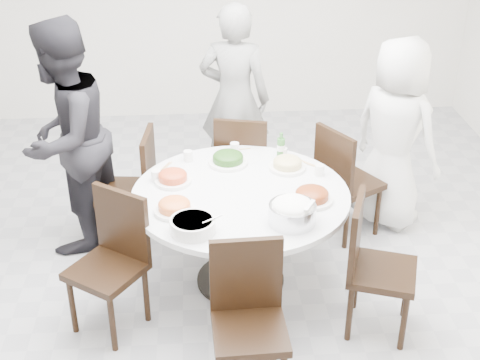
{
  "coord_description": "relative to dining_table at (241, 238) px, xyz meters",
  "views": [
    {
      "loc": [
        -0.03,
        -4.16,
        3.01
      ],
      "look_at": [
        0.26,
        -0.14,
        0.82
      ],
      "focal_mm": 50.0,
      "sensor_mm": 36.0,
      "label": 1
    }
  ],
  "objects": [
    {
      "name": "rice_bowl",
      "position": [
        0.3,
        -0.41,
        0.44
      ],
      "size": [
        0.3,
        0.3,
        0.13
      ],
      "primitive_type": "cylinder",
      "color": "silver",
      "rests_on": "dining_table"
    },
    {
      "name": "dish_orange",
      "position": [
        -0.46,
        0.18,
        0.41
      ],
      "size": [
        0.26,
        0.26,
        0.07
      ],
      "primitive_type": "cylinder",
      "color": "white",
      "rests_on": "dining_table"
    },
    {
      "name": "beverage_bottle",
      "position": [
        0.34,
        0.5,
        0.48
      ],
      "size": [
        0.06,
        0.06,
        0.21
      ],
      "primitive_type": "cylinder",
      "color": "#2E6C2B",
      "rests_on": "dining_table"
    },
    {
      "name": "chair_se",
      "position": [
        0.87,
        -0.57,
        0.1
      ],
      "size": [
        0.54,
        0.54,
        0.95
      ],
      "primitive_type": "cube",
      "rotation": [
        0.0,
        0.0,
        7.52
      ],
      "color": "black",
      "rests_on": "floor"
    },
    {
      "name": "chair_nw",
      "position": [
        -0.85,
        0.6,
        0.1
      ],
      "size": [
        0.46,
        0.46,
        0.95
      ],
      "primitive_type": "cube",
      "rotation": [
        0.0,
        0.0,
        4.6
      ],
      "color": "black",
      "rests_on": "floor"
    },
    {
      "name": "chair_sw",
      "position": [
        -0.9,
        -0.43,
        0.1
      ],
      "size": [
        0.59,
        0.59,
        0.95
      ],
      "primitive_type": "cube",
      "rotation": [
        0.0,
        0.0,
        5.67
      ],
      "color": "black",
      "rests_on": "floor"
    },
    {
      "name": "chopsticks",
      "position": [
        0.03,
        0.62,
        0.38
      ],
      "size": [
        0.24,
        0.04,
        0.01
      ],
      "primitive_type": null,
      "color": "tan",
      "rests_on": "dining_table"
    },
    {
      "name": "dish_redbrown",
      "position": [
        0.47,
        -0.15,
        0.41
      ],
      "size": [
        0.28,
        0.28,
        0.07
      ],
      "primitive_type": "cylinder",
      "color": "white",
      "rests_on": "dining_table"
    },
    {
      "name": "tea_cups",
      "position": [
        -0.02,
        0.65,
        0.42
      ],
      "size": [
        0.07,
        0.07,
        0.08
      ],
      "primitive_type": "cylinder",
      "color": "white",
      "rests_on": "dining_table"
    },
    {
      "name": "dish_tofu",
      "position": [
        -0.45,
        -0.23,
        0.41
      ],
      "size": [
        0.27,
        0.27,
        0.07
      ],
      "primitive_type": "cylinder",
      "color": "white",
      "rests_on": "dining_table"
    },
    {
      "name": "diner_right",
      "position": [
        1.29,
        0.77,
        0.42
      ],
      "size": [
        0.88,
        0.92,
        1.58
      ],
      "primitive_type": "imported",
      "rotation": [
        0.0,
        0.0,
        2.27
      ],
      "color": "silver",
      "rests_on": "floor"
    },
    {
      "name": "chair_ne",
      "position": [
        0.92,
        0.61,
        0.1
      ],
      "size": [
        0.58,
        0.58,
        0.95
      ],
      "primitive_type": "cube",
      "rotation": [
        0.0,
        0.0,
        2.1
      ],
      "color": "black",
      "rests_on": "floor"
    },
    {
      "name": "dining_table",
      "position": [
        0.0,
        0.0,
        0.0
      ],
      "size": [
        1.5,
        1.5,
        0.75
      ],
      "primitive_type": "cylinder",
      "color": "white",
      "rests_on": "floor"
    },
    {
      "name": "floor",
      "position": [
        -0.26,
        0.19,
        -0.38
      ],
      "size": [
        6.0,
        6.0,
        0.01
      ],
      "primitive_type": "cube",
      "color": "#AAABAF",
      "rests_on": "ground"
    },
    {
      "name": "chair_n",
      "position": [
        0.1,
        0.96,
        0.1
      ],
      "size": [
        0.5,
        0.5,
        0.95
      ],
      "primitive_type": "cube",
      "rotation": [
        0.0,
        0.0,
        2.92
      ],
      "color": "black",
      "rests_on": "floor"
    },
    {
      "name": "dish_pale",
      "position": [
        0.37,
        0.32,
        0.41
      ],
      "size": [
        0.27,
        0.27,
        0.07
      ],
      "primitive_type": "cylinder",
      "color": "white",
      "rests_on": "dining_table"
    },
    {
      "name": "soup_bowl",
      "position": [
        -0.33,
        -0.47,
        0.42
      ],
      "size": [
        0.28,
        0.28,
        0.09
      ],
      "primitive_type": "cylinder",
      "color": "white",
      "rests_on": "dining_table"
    },
    {
      "name": "chair_s",
      "position": [
        -0.03,
        -1.07,
        0.1
      ],
      "size": [
        0.43,
        0.43,
        0.95
      ],
      "primitive_type": "cube",
      "rotation": [
        0.0,
        0.0,
        6.32
      ],
      "color": "black",
      "rests_on": "floor"
    },
    {
      "name": "diner_left",
      "position": [
        -1.27,
        0.64,
        0.53
      ],
      "size": [
        0.97,
        1.08,
        1.81
      ],
      "primitive_type": "imported",
      "rotation": [
        0.0,
        0.0,
        4.32
      ],
      "color": "black",
      "rests_on": "floor"
    },
    {
      "name": "dish_greens",
      "position": [
        -0.06,
        0.43,
        0.41
      ],
      "size": [
        0.29,
        0.29,
        0.08
      ],
      "primitive_type": "cylinder",
      "color": "white",
      "rests_on": "dining_table"
    },
    {
      "name": "diner_middle",
      "position": [
        0.05,
        1.47,
        0.48
      ],
      "size": [
        0.7,
        0.55,
        1.7
      ],
      "primitive_type": "imported",
      "rotation": [
        0.0,
        0.0,
        2.89
      ],
      "color": "black",
      "rests_on": "floor"
    }
  ]
}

